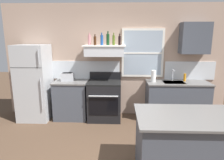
% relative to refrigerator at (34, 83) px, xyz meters
% --- Properties ---
extents(back_wall, '(5.40, 0.11, 2.70)m').
position_rel_refrigerator_xyz_m(back_wall, '(1.93, 0.39, 0.47)').
color(back_wall, tan).
rests_on(back_wall, ground_plane).
extents(refrigerator, '(0.70, 0.72, 1.76)m').
position_rel_refrigerator_xyz_m(refrigerator, '(0.00, 0.00, 0.00)').
color(refrigerator, '#B7BABC').
rests_on(refrigerator, ground_plane).
extents(counter_left_of_stove, '(0.79, 0.63, 0.91)m').
position_rel_refrigerator_xyz_m(counter_left_of_stove, '(0.85, 0.06, -0.42)').
color(counter_left_of_stove, '#474C56').
rests_on(counter_left_of_stove, ground_plane).
extents(toaster, '(0.30, 0.20, 0.19)m').
position_rel_refrigerator_xyz_m(toaster, '(0.77, 0.09, 0.13)').
color(toaster, silver).
rests_on(toaster, counter_left_of_stove).
extents(stove_range, '(0.76, 0.69, 1.09)m').
position_rel_refrigerator_xyz_m(stove_range, '(1.65, 0.02, -0.41)').
color(stove_range, black).
rests_on(stove_range, ground_plane).
extents(range_hood_shelf, '(0.96, 0.52, 0.24)m').
position_rel_refrigerator_xyz_m(range_hood_shelf, '(1.65, 0.12, 0.74)').
color(range_hood_shelf, silver).
extents(bottle_rose_pink, '(0.07, 0.07, 0.28)m').
position_rel_refrigerator_xyz_m(bottle_rose_pink, '(1.30, 0.16, 0.98)').
color(bottle_rose_pink, '#C67F84').
rests_on(bottle_rose_pink, range_hood_shelf).
extents(bottle_brown_stout, '(0.06, 0.06, 0.24)m').
position_rel_refrigerator_xyz_m(bottle_brown_stout, '(1.44, 0.11, 0.97)').
color(bottle_brown_stout, '#381E0F').
rests_on(bottle_brown_stout, range_hood_shelf).
extents(bottle_blue_liqueur, '(0.07, 0.07, 0.28)m').
position_rel_refrigerator_xyz_m(bottle_blue_liqueur, '(1.59, 0.12, 0.98)').
color(bottle_blue_liqueur, '#1E478C').
rests_on(bottle_blue_liqueur, range_hood_shelf).
extents(bottle_dark_green_wine, '(0.07, 0.07, 0.31)m').
position_rel_refrigerator_xyz_m(bottle_dark_green_wine, '(1.73, 0.14, 1.00)').
color(bottle_dark_green_wine, '#143819').
rests_on(bottle_dark_green_wine, range_hood_shelf).
extents(bottle_olive_oil_square, '(0.06, 0.06, 0.27)m').
position_rel_refrigerator_xyz_m(bottle_olive_oil_square, '(1.86, 0.13, 0.98)').
color(bottle_olive_oil_square, '#4C601E').
rests_on(bottle_olive_oil_square, range_hood_shelf).
extents(bottle_balsamic_dark, '(0.06, 0.06, 0.25)m').
position_rel_refrigerator_xyz_m(bottle_balsamic_dark, '(1.99, 0.10, 0.97)').
color(bottle_balsamic_dark, black).
rests_on(bottle_balsamic_dark, range_hood_shelf).
extents(counter_right_with_sink, '(1.43, 0.63, 0.91)m').
position_rel_refrigerator_xyz_m(counter_right_with_sink, '(3.35, 0.06, -0.42)').
color(counter_right_with_sink, '#474C56').
rests_on(counter_right_with_sink, ground_plane).
extents(sink_faucet, '(0.03, 0.17, 0.28)m').
position_rel_refrigerator_xyz_m(sink_faucet, '(3.25, 0.16, 0.21)').
color(sink_faucet, silver).
rests_on(sink_faucet, counter_right_with_sink).
extents(paper_towel_roll, '(0.11, 0.11, 0.27)m').
position_rel_refrigerator_xyz_m(paper_towel_roll, '(2.78, 0.06, 0.17)').
color(paper_towel_roll, white).
rests_on(paper_towel_roll, counter_right_with_sink).
extents(dish_soap_bottle, '(0.06, 0.06, 0.18)m').
position_rel_refrigerator_xyz_m(dish_soap_bottle, '(3.53, 0.16, 0.12)').
color(dish_soap_bottle, orange).
rests_on(dish_soap_bottle, counter_right_with_sink).
extents(kitchen_island, '(1.40, 0.90, 0.91)m').
position_rel_refrigerator_xyz_m(kitchen_island, '(2.92, -1.93, -0.42)').
color(kitchen_island, '#474C56').
rests_on(kitchen_island, ground_plane).
extents(upper_cabinet_right, '(0.64, 0.32, 0.70)m').
position_rel_refrigerator_xyz_m(upper_cabinet_right, '(3.70, 0.20, 1.02)').
color(upper_cabinet_right, '#474C56').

